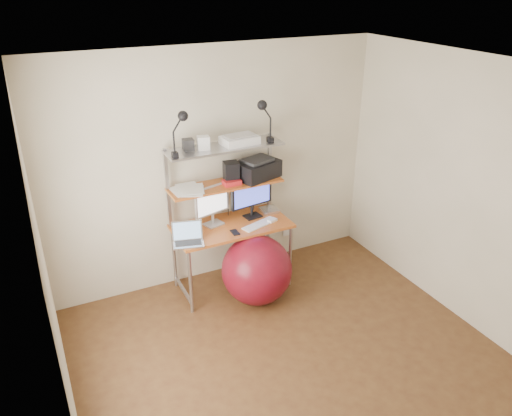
{
  "coord_description": "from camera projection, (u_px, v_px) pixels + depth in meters",
  "views": [
    {
      "loc": [
        -1.78,
        -2.77,
        3.11
      ],
      "look_at": [
        0.14,
        1.15,
        1.03
      ],
      "focal_mm": 35.0,
      "sensor_mm": 36.0,
      "label": 1
    }
  ],
  "objects": [
    {
      "name": "mouse",
      "position": [
        272.0,
        220.0,
        5.21
      ],
      "size": [
        0.11,
        0.09,
        0.03
      ],
      "primitive_type": "cube",
      "rotation": [
        0.0,
        0.0,
        0.33
      ],
      "color": "white",
      "rests_on": "desktop"
    },
    {
      "name": "printer",
      "position": [
        257.0,
        169.0,
        5.18
      ],
      "size": [
        0.51,
        0.42,
        0.21
      ],
      "rotation": [
        0.0,
        0.0,
        0.3
      ],
      "color": "black",
      "rests_on": "mid_shelf"
    },
    {
      "name": "mac_mini",
      "position": [
        269.0,
        210.0,
        5.42
      ],
      "size": [
        0.19,
        0.19,
        0.03
      ],
      "primitive_type": "cube",
      "rotation": [
        0.0,
        0.0,
        -0.08
      ],
      "color": "silver",
      "rests_on": "desktop"
    },
    {
      "name": "red_box",
      "position": [
        232.0,
        182.0,
        5.04
      ],
      "size": [
        0.18,
        0.12,
        0.05
      ],
      "primitive_type": "cube",
      "rotation": [
        0.0,
        0.0,
        0.01
      ],
      "color": "red",
      "rests_on": "mid_shelf"
    },
    {
      "name": "wall_outlet",
      "position": [
        286.0,
        231.0,
        5.95
      ],
      "size": [
        0.08,
        0.01,
        0.12
      ],
      "primitive_type": "cube",
      "color": "white",
      "rests_on": "room"
    },
    {
      "name": "laptop",
      "position": [
        188.0,
        238.0,
        4.8
      ],
      "size": [
        0.34,
        0.3,
        0.26
      ],
      "rotation": [
        0.0,
        0.0,
        -0.26
      ],
      "color": "silver",
      "rests_on": "desktop"
    },
    {
      "name": "monitor_silver",
      "position": [
        212.0,
        203.0,
        5.06
      ],
      "size": [
        0.4,
        0.19,
        0.45
      ],
      "rotation": [
        0.0,
        0.0,
        0.27
      ],
      "color": "#B8B8BD",
      "rests_on": "desktop"
    },
    {
      "name": "computer_desk",
      "position": [
        229.0,
        204.0,
        5.1
      ],
      "size": [
        1.2,
        0.6,
        1.57
      ],
      "color": "#C27225",
      "rests_on": "ground"
    },
    {
      "name": "monitor_black",
      "position": [
        252.0,
        195.0,
        5.22
      ],
      "size": [
        0.49,
        0.16,
        0.49
      ],
      "rotation": [
        0.0,
        0.0,
        0.14
      ],
      "color": "black",
      "rests_on": "desktop"
    },
    {
      "name": "box_grey",
      "position": [
        188.0,
        145.0,
        4.78
      ],
      "size": [
        0.12,
        0.12,
        0.1
      ],
      "primitive_type": "cube",
      "rotation": [
        0.0,
        0.0,
        -0.14
      ],
      "color": "#2D2D2F",
      "rests_on": "top_shelf"
    },
    {
      "name": "keyboard",
      "position": [
        260.0,
        224.0,
        5.14
      ],
      "size": [
        0.43,
        0.23,
        0.01
      ],
      "primitive_type": "cube",
      "rotation": [
        0.0,
        0.0,
        0.3
      ],
      "color": "white",
      "rests_on": "desktop"
    },
    {
      "name": "paper_stack",
      "position": [
        189.0,
        190.0,
        4.91
      ],
      "size": [
        0.35,
        0.4,
        0.02
      ],
      "color": "white",
      "rests_on": "mid_shelf"
    },
    {
      "name": "nas_cube",
      "position": [
        231.0,
        172.0,
        5.06
      ],
      "size": [
        0.17,
        0.17,
        0.22
      ],
      "primitive_type": "cube",
      "rotation": [
        0.0,
        0.0,
        -0.16
      ],
      "color": "black",
      "rests_on": "mid_shelf"
    },
    {
      "name": "box_white",
      "position": [
        203.0,
        143.0,
        4.78
      ],
      "size": [
        0.13,
        0.11,
        0.13
      ],
      "primitive_type": "cube",
      "rotation": [
        0.0,
        0.0,
        -0.19
      ],
      "color": "white",
      "rests_on": "top_shelf"
    },
    {
      "name": "exercise_ball",
      "position": [
        257.0,
        270.0,
        5.07
      ],
      "size": [
        0.72,
        0.72,
        0.72
      ],
      "primitive_type": "sphere",
      "color": "maroon",
      "rests_on": "floor"
    },
    {
      "name": "scanner",
      "position": [
        240.0,
        140.0,
        4.94
      ],
      "size": [
        0.37,
        0.26,
        0.09
      ],
      "rotation": [
        0.0,
        0.0,
        0.08
      ],
      "color": "white",
      "rests_on": "top_shelf"
    },
    {
      "name": "clip_lamp_right",
      "position": [
        264.0,
        112.0,
        4.84
      ],
      "size": [
        0.17,
        0.1,
        0.44
      ],
      "color": "black",
      "rests_on": "top_shelf"
    },
    {
      "name": "phone",
      "position": [
        235.0,
        232.0,
        4.98
      ],
      "size": [
        0.07,
        0.13,
        0.01
      ],
      "primitive_type": "cube",
      "rotation": [
        0.0,
        0.0,
        -0.03
      ],
      "color": "black",
      "rests_on": "desktop"
    },
    {
      "name": "room",
      "position": [
        306.0,
        244.0,
        3.76
      ],
      "size": [
        3.6,
        3.6,
        3.6
      ],
      "color": "brown",
      "rests_on": "ground"
    },
    {
      "name": "clip_lamp_left",
      "position": [
        181.0,
        124.0,
        4.49
      ],
      "size": [
        0.17,
        0.1,
        0.43
      ],
      "color": "black",
      "rests_on": "top_shelf"
    }
  ]
}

